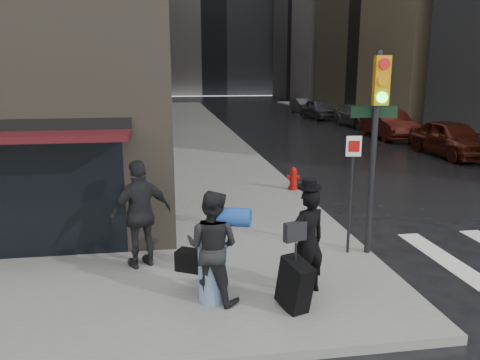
# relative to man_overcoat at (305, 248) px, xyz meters

# --- Properties ---
(ground) EXTENTS (140.00, 140.00, 0.00)m
(ground) POSITION_rel_man_overcoat_xyz_m (-0.05, 0.44, -0.99)
(ground) COLOR black
(ground) RESTS_ON ground
(sidewalk_left) EXTENTS (4.00, 50.00, 0.15)m
(sidewalk_left) POSITION_rel_man_overcoat_xyz_m (-0.05, 27.44, -0.91)
(sidewalk_left) COLOR slate
(sidewalk_left) RESTS_ON ground
(sidewalk_right) EXTENTS (3.00, 50.00, 0.15)m
(sidewalk_right) POSITION_rel_man_overcoat_xyz_m (13.45, 27.44, -0.91)
(sidewalk_right) COLOR slate
(sidewalk_right) RESTS_ON ground
(bldg_left_far) EXTENTS (22.00, 20.00, 26.00)m
(bldg_left_far) POSITION_rel_man_overcoat_xyz_m (-13.05, 62.44, 12.01)
(bldg_left_far) COLOR brown
(bldg_left_far) RESTS_ON ground
(bldg_right_far) EXTENTS (22.00, 20.00, 25.00)m
(bldg_right_far) POSITION_rel_man_overcoat_xyz_m (25.95, 58.44, 11.51)
(bldg_right_far) COLOR slate
(bldg_right_far) RESTS_ON ground
(bldg_distant) EXTENTS (40.00, 12.00, 32.00)m
(bldg_distant) POSITION_rel_man_overcoat_xyz_m (5.95, 78.44, 15.01)
(bldg_distant) COLOR slate
(bldg_distant) RESTS_ON ground
(man_overcoat) EXTENTS (1.01, 1.28, 2.00)m
(man_overcoat) POSITION_rel_man_overcoat_xyz_m (0.00, 0.00, 0.00)
(man_overcoat) COLOR black
(man_overcoat) RESTS_ON ground
(man_jeans) EXTENTS (1.25, 1.16, 1.85)m
(man_jeans) POSITION_rel_man_overcoat_xyz_m (-1.51, 0.07, 0.09)
(man_jeans) COLOR black
(man_jeans) RESTS_ON ground
(man_greycoat) EXTENTS (1.31, 0.97, 2.07)m
(man_greycoat) POSITION_rel_man_overcoat_xyz_m (-2.70, 1.67, 0.20)
(man_greycoat) COLOR black
(man_greycoat) RESTS_ON ground
(traffic_light) EXTENTS (1.00, 0.52, 4.04)m
(traffic_light) POSITION_rel_man_overcoat_xyz_m (1.81, 1.58, 1.77)
(traffic_light) COLOR black
(traffic_light) RESTS_ON ground
(fire_hydrant) EXTENTS (0.42, 0.31, 0.72)m
(fire_hydrant) POSITION_rel_man_overcoat_xyz_m (1.75, 7.09, -0.52)
(fire_hydrant) COLOR #980E09
(fire_hydrant) RESTS_ON ground
(parked_car_1) EXTENTS (2.02, 4.93, 1.68)m
(parked_car_1) POSITION_rel_man_overcoat_xyz_m (10.71, 12.61, -0.15)
(parked_car_1) COLOR #40150C
(parked_car_1) RESTS_ON ground
(parked_car_2) EXTENTS (1.98, 5.12, 1.66)m
(parked_car_2) POSITION_rel_man_overcoat_xyz_m (10.65, 18.74, -0.15)
(parked_car_2) COLOR #3F120C
(parked_car_2) RESTS_ON ground
(parked_car_3) EXTENTS (2.45, 5.22, 1.47)m
(parked_car_3) POSITION_rel_man_overcoat_xyz_m (11.42, 24.87, -0.25)
(parked_car_3) COLOR #4F4F54
(parked_car_3) RESTS_ON ground
(parked_car_4) EXTENTS (2.28, 4.92, 1.63)m
(parked_car_4) POSITION_rel_man_overcoat_xyz_m (10.49, 30.99, -0.17)
(parked_car_4) COLOR #444349
(parked_car_4) RESTS_ON ground
(parked_car_5) EXTENTS (1.68, 4.13, 1.33)m
(parked_car_5) POSITION_rel_man_overcoat_xyz_m (10.85, 37.12, -0.32)
(parked_car_5) COLOR #4C4B50
(parked_car_5) RESTS_ON ground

